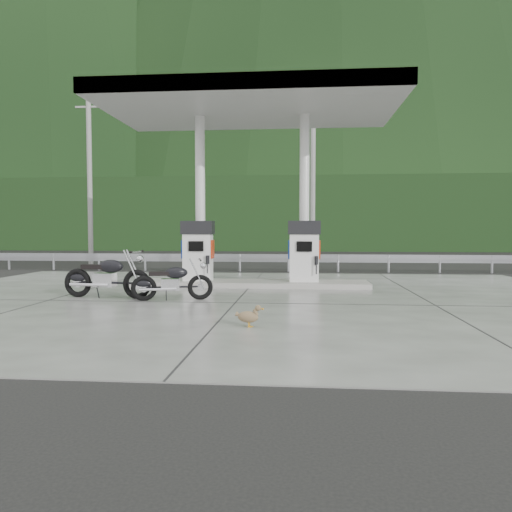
# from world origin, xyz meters

# --- Properties ---
(ground) EXTENTS (160.00, 160.00, 0.00)m
(ground) POSITION_xyz_m (0.00, 0.00, 0.00)
(ground) COLOR black
(ground) RESTS_ON ground
(forecourt_apron) EXTENTS (18.00, 14.00, 0.02)m
(forecourt_apron) POSITION_xyz_m (0.00, 0.00, 0.01)
(forecourt_apron) COLOR slate
(forecourt_apron) RESTS_ON ground
(pump_island) EXTENTS (7.00, 1.40, 0.15)m
(pump_island) POSITION_xyz_m (0.00, 2.50, 0.10)
(pump_island) COLOR #A19F96
(pump_island) RESTS_ON forecourt_apron
(gas_pump_left) EXTENTS (0.95, 0.55, 1.80)m
(gas_pump_left) POSITION_xyz_m (-1.60, 2.50, 1.07)
(gas_pump_left) COLOR white
(gas_pump_left) RESTS_ON pump_island
(gas_pump_right) EXTENTS (0.95, 0.55, 1.80)m
(gas_pump_right) POSITION_xyz_m (1.60, 2.50, 1.07)
(gas_pump_right) COLOR white
(gas_pump_right) RESTS_ON pump_island
(canopy_column_left) EXTENTS (0.30, 0.30, 5.00)m
(canopy_column_left) POSITION_xyz_m (-1.60, 2.90, 2.67)
(canopy_column_left) COLOR white
(canopy_column_left) RESTS_ON pump_island
(canopy_column_right) EXTENTS (0.30, 0.30, 5.00)m
(canopy_column_right) POSITION_xyz_m (1.60, 2.90, 2.67)
(canopy_column_right) COLOR white
(canopy_column_right) RESTS_ON pump_island
(canopy_roof) EXTENTS (8.50, 5.00, 0.40)m
(canopy_roof) POSITION_xyz_m (0.00, 2.50, 5.37)
(canopy_roof) COLOR silver
(canopy_roof) RESTS_ON canopy_column_left
(guardrail) EXTENTS (26.00, 0.16, 1.42)m
(guardrail) POSITION_xyz_m (0.00, 8.00, 0.71)
(guardrail) COLOR #999BA0
(guardrail) RESTS_ON ground
(road) EXTENTS (60.00, 7.00, 0.01)m
(road) POSITION_xyz_m (0.00, 11.50, 0.00)
(road) COLOR black
(road) RESTS_ON ground
(utility_pole_a) EXTENTS (0.22, 0.22, 8.00)m
(utility_pole_a) POSITION_xyz_m (-8.00, 9.50, 4.00)
(utility_pole_a) COLOR gray
(utility_pole_a) RESTS_ON ground
(utility_pole_b) EXTENTS (0.22, 0.22, 8.00)m
(utility_pole_b) POSITION_xyz_m (2.00, 9.50, 4.00)
(utility_pole_b) COLOR gray
(utility_pole_b) RESTS_ON ground
(tree_band) EXTENTS (80.00, 6.00, 6.00)m
(tree_band) POSITION_xyz_m (0.00, 30.00, 3.00)
(tree_band) COLOR black
(tree_band) RESTS_ON ground
(forested_hills) EXTENTS (100.00, 40.00, 140.00)m
(forested_hills) POSITION_xyz_m (0.00, 60.00, 0.00)
(forested_hills) COLOR black
(forested_hills) RESTS_ON ground
(motorcycle_left) EXTENTS (2.23, 0.93, 1.02)m
(motorcycle_left) POSITION_xyz_m (-3.28, -0.42, 0.53)
(motorcycle_left) COLOR black
(motorcycle_left) RESTS_ON forecourt_apron
(motorcycle_right) EXTENTS (1.90, 1.00, 0.86)m
(motorcycle_right) POSITION_xyz_m (-1.56, -0.67, 0.45)
(motorcycle_right) COLOR black
(motorcycle_right) RESTS_ON forecourt_apron
(duck) EXTENTS (0.48, 0.23, 0.33)m
(duck) POSITION_xyz_m (0.59, -3.78, 0.19)
(duck) COLOR brown
(duck) RESTS_ON forecourt_apron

